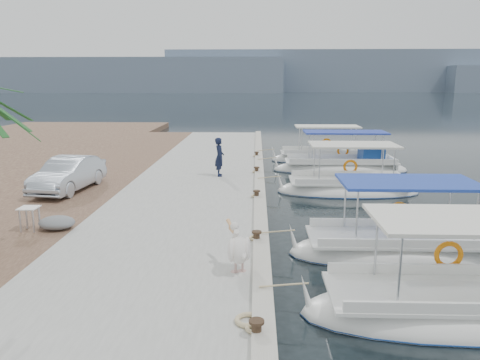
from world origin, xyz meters
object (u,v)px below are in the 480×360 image
at_px(fishing_caique_a, 452,312).
at_px(fishing_caique_e, 324,159).
at_px(parked_car, 68,174).
at_px(fishing_caique_d, 342,168).
at_px(fishing_caique_b, 398,252).
at_px(fisherman, 219,157).
at_px(pelican, 239,248).
at_px(fishing_caique_c, 348,190).

bearing_deg(fishing_caique_a, fishing_caique_e, 89.90).
relative_size(fishing_caique_e, parked_car, 1.56).
height_order(fishing_caique_d, fishing_caique_e, same).
height_order(fishing_caique_a, parked_car, fishing_caique_a).
bearing_deg(fishing_caique_b, fisherman, 123.17).
xyz_separation_m(pelican, parked_car, (-7.36, 8.18, 0.11)).
bearing_deg(parked_car, fishing_caique_c, 16.25).
relative_size(fishing_caique_a, fishing_caique_b, 1.03).
xyz_separation_m(fishing_caique_d, fishing_caique_e, (-0.58, 3.27, -0.06)).
xyz_separation_m(fishing_caique_a, fishing_caique_c, (-0.06, 11.41, 0.00)).
bearing_deg(fisherman, fishing_caique_b, -152.94).
xyz_separation_m(fishing_caique_b, fishing_caique_c, (0.04, 7.79, -0.00)).
relative_size(fishing_caique_e, fisherman, 3.56).
height_order(fishing_caique_e, pelican, fishing_caique_e).
bearing_deg(parked_car, fishing_caique_a, -31.54).
xyz_separation_m(fishing_caique_e, pelican, (-4.65, -18.72, 0.95)).
height_order(fishing_caique_b, fisherman, fisherman).
bearing_deg(fishing_caique_a, fishing_caique_c, 90.29).
bearing_deg(parked_car, fisherman, 34.81).
bearing_deg(pelican, fishing_caique_e, 76.06).
distance_m(fishing_caique_c, pelican, 11.25).
distance_m(fishing_caique_a, fishing_caique_b, 3.62).
xyz_separation_m(fishing_caique_b, pelican, (-4.52, -2.45, 0.95)).
bearing_deg(fishing_caique_a, fishing_caique_b, 91.46).
bearing_deg(fishing_caique_d, fishing_caique_a, -92.12).
bearing_deg(fishing_caique_d, fishing_caique_e, 100.08).
bearing_deg(fishing_caique_c, pelican, -113.97).
relative_size(fishing_caique_c, parked_car, 1.51).
bearing_deg(fishing_caique_e, fishing_caique_d, -79.92).
height_order(fishing_caique_a, fishing_caique_c, same).
bearing_deg(fishing_caique_a, pelican, 165.87).
relative_size(fishing_caique_a, pelican, 4.49).
bearing_deg(fishing_caique_c, fishing_caique_a, -89.71).
distance_m(fishing_caique_a, fisherman, 13.99).
xyz_separation_m(fishing_caique_a, fisherman, (-5.96, 12.59, 1.29)).
xyz_separation_m(fishing_caique_c, parked_car, (-11.92, -2.06, 1.07)).
distance_m(fishing_caique_c, fishing_caique_e, 8.48).
height_order(fishing_caique_b, fishing_caique_e, same).
relative_size(fishing_caique_b, parked_car, 1.50).
relative_size(fishing_caique_d, pelican, 5.19).
height_order(fishing_caique_b, fishing_caique_c, same).
bearing_deg(fishing_caique_d, fishing_caique_c, -97.36).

